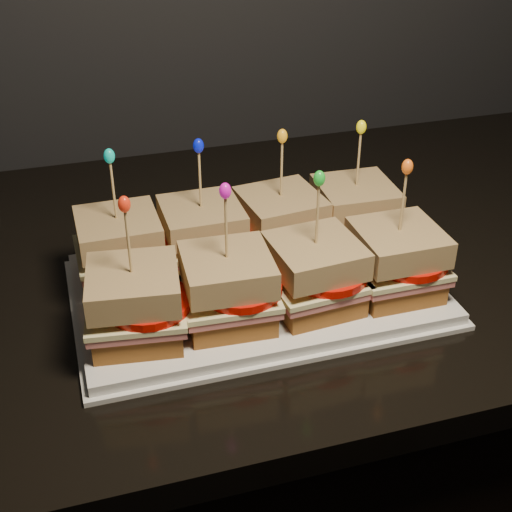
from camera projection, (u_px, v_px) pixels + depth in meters
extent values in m
cube|color=black|center=(212.00, 502.00, 1.16)|extent=(2.23, 0.66, 0.87)
cube|color=black|center=(200.00, 267.00, 0.92)|extent=(2.27, 0.70, 0.03)
cube|color=white|center=(256.00, 290.00, 0.83)|extent=(0.41, 0.25, 0.02)
cube|color=white|center=(256.00, 294.00, 0.83)|extent=(0.42, 0.26, 0.01)
cube|color=brown|center=(122.00, 268.00, 0.83)|extent=(0.09, 0.09, 0.02)
cube|color=#C0575B|center=(121.00, 256.00, 0.82)|extent=(0.10, 0.10, 0.01)
cube|color=#F0E9A0|center=(120.00, 251.00, 0.82)|extent=(0.10, 0.10, 0.01)
cylinder|color=red|center=(131.00, 246.00, 0.81)|extent=(0.09, 0.09, 0.01)
cube|color=#653411|center=(118.00, 230.00, 0.80)|extent=(0.09, 0.09, 0.03)
cylinder|color=tan|center=(114.00, 194.00, 0.78)|extent=(0.00, 0.00, 0.09)
ellipsoid|color=#08B9A7|center=(109.00, 156.00, 0.76)|extent=(0.01, 0.01, 0.02)
cube|color=brown|center=(203.00, 255.00, 0.86)|extent=(0.09, 0.09, 0.02)
cube|color=#C0575B|center=(203.00, 244.00, 0.85)|extent=(0.10, 0.09, 0.01)
cube|color=#F0E9A0|center=(203.00, 239.00, 0.84)|extent=(0.10, 0.10, 0.01)
cylinder|color=red|center=(213.00, 234.00, 0.84)|extent=(0.09, 0.09, 0.01)
cube|color=#653411|center=(202.00, 218.00, 0.83)|extent=(0.09, 0.09, 0.03)
cylinder|color=tan|center=(200.00, 183.00, 0.80)|extent=(0.00, 0.00, 0.09)
ellipsoid|color=#0814E3|center=(198.00, 146.00, 0.78)|extent=(0.01, 0.01, 0.02)
cube|color=brown|center=(280.00, 244.00, 0.88)|extent=(0.10, 0.10, 0.02)
cube|color=#C0575B|center=(280.00, 232.00, 0.87)|extent=(0.11, 0.10, 0.01)
cube|color=#F0E9A0|center=(280.00, 227.00, 0.87)|extent=(0.11, 0.11, 0.01)
cylinder|color=red|center=(291.00, 223.00, 0.86)|extent=(0.09, 0.09, 0.01)
cube|color=#653411|center=(281.00, 207.00, 0.85)|extent=(0.10, 0.10, 0.03)
cylinder|color=tan|center=(282.00, 172.00, 0.83)|extent=(0.00, 0.00, 0.09)
ellipsoid|color=orange|center=(282.00, 136.00, 0.81)|extent=(0.01, 0.01, 0.02)
cube|color=brown|center=(353.00, 232.00, 0.90)|extent=(0.09, 0.09, 0.02)
cube|color=#C0575B|center=(354.00, 221.00, 0.89)|extent=(0.10, 0.10, 0.01)
cube|color=#F0E9A0|center=(354.00, 216.00, 0.89)|extent=(0.10, 0.10, 0.01)
cylinder|color=red|center=(365.00, 212.00, 0.88)|extent=(0.09, 0.09, 0.01)
cube|color=#653411|center=(356.00, 196.00, 0.88)|extent=(0.09, 0.09, 0.03)
cylinder|color=tan|center=(358.00, 163.00, 0.85)|extent=(0.00, 0.00, 0.09)
ellipsoid|color=yellow|center=(361.00, 127.00, 0.83)|extent=(0.01, 0.01, 0.02)
cube|color=brown|center=(137.00, 326.00, 0.74)|extent=(0.10, 0.10, 0.02)
cube|color=#C0575B|center=(136.00, 313.00, 0.73)|extent=(0.11, 0.11, 0.01)
cube|color=#F0E9A0|center=(135.00, 307.00, 0.72)|extent=(0.11, 0.11, 0.01)
cylinder|color=red|center=(148.00, 303.00, 0.72)|extent=(0.09, 0.09, 0.01)
cube|color=#653411|center=(133.00, 285.00, 0.71)|extent=(0.10, 0.10, 0.03)
cylinder|color=tan|center=(129.00, 246.00, 0.69)|extent=(0.00, 0.00, 0.09)
ellipsoid|color=red|center=(124.00, 204.00, 0.66)|extent=(0.01, 0.01, 0.02)
cube|color=brown|center=(228.00, 310.00, 0.76)|extent=(0.09, 0.09, 0.02)
cube|color=#C0575B|center=(228.00, 297.00, 0.75)|extent=(0.10, 0.10, 0.01)
cube|color=#F0E9A0|center=(228.00, 292.00, 0.75)|extent=(0.10, 0.10, 0.01)
cylinder|color=red|center=(240.00, 287.00, 0.74)|extent=(0.09, 0.09, 0.01)
cube|color=#653411|center=(227.00, 270.00, 0.73)|extent=(0.10, 0.10, 0.03)
cylinder|color=tan|center=(226.00, 231.00, 0.71)|extent=(0.00, 0.00, 0.09)
ellipsoid|color=#D810B3|center=(225.00, 191.00, 0.69)|extent=(0.01, 0.01, 0.02)
cube|color=brown|center=(313.00, 295.00, 0.78)|extent=(0.10, 0.10, 0.02)
cube|color=#C0575B|center=(314.00, 283.00, 0.78)|extent=(0.11, 0.10, 0.01)
cube|color=#F0E9A0|center=(314.00, 277.00, 0.77)|extent=(0.11, 0.10, 0.01)
cylinder|color=red|center=(327.00, 273.00, 0.77)|extent=(0.09, 0.09, 0.01)
cube|color=#653411|center=(315.00, 256.00, 0.76)|extent=(0.10, 0.10, 0.03)
cylinder|color=tan|center=(317.00, 218.00, 0.73)|extent=(0.00, 0.00, 0.09)
ellipsoid|color=green|center=(319.00, 178.00, 0.71)|extent=(0.01, 0.01, 0.02)
cube|color=brown|center=(394.00, 281.00, 0.81)|extent=(0.09, 0.09, 0.02)
cube|color=#C0575B|center=(395.00, 269.00, 0.80)|extent=(0.10, 0.09, 0.01)
cube|color=#F0E9A0|center=(396.00, 263.00, 0.80)|extent=(0.10, 0.10, 0.01)
cylinder|color=red|center=(409.00, 259.00, 0.79)|extent=(0.09, 0.09, 0.01)
cube|color=#653411|center=(398.00, 242.00, 0.78)|extent=(0.09, 0.09, 0.03)
cylinder|color=tan|center=(403.00, 206.00, 0.76)|extent=(0.00, 0.00, 0.09)
ellipsoid|color=orange|center=(407.00, 167.00, 0.73)|extent=(0.01, 0.01, 0.02)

